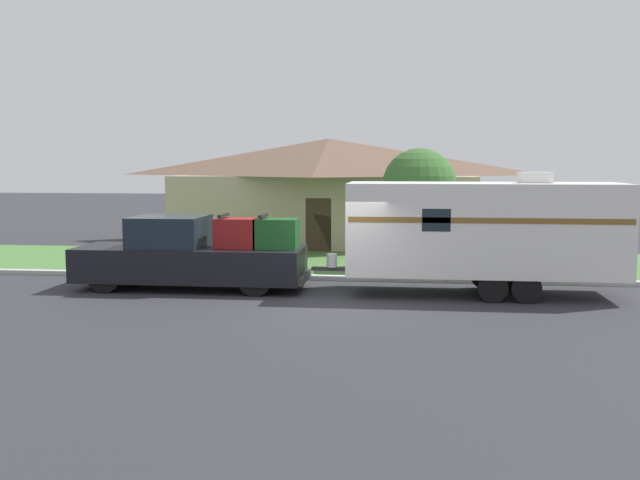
{
  "coord_description": "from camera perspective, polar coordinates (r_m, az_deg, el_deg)",
  "views": [
    {
      "loc": [
        1.69,
        -16.99,
        3.48
      ],
      "look_at": [
        -0.56,
        1.89,
        1.4
      ],
      "focal_mm": 40.0,
      "sensor_mm": 36.0,
      "label": 1
    }
  ],
  "objects": [
    {
      "name": "curb_strip",
      "position": [
        21.09,
        2.11,
        -3.07
      ],
      "size": [
        80.0,
        0.3,
        0.14
      ],
      "color": "#ADADA8",
      "rests_on": "ground_plane"
    },
    {
      "name": "lawn_strip",
      "position": [
        24.69,
        2.8,
        -1.83
      ],
      "size": [
        80.0,
        7.0,
        0.03
      ],
      "color": "#477538",
      "rests_on": "ground_plane"
    },
    {
      "name": "tree_in_yard",
      "position": [
        23.39,
        7.95,
        4.34
      ],
      "size": [
        2.4,
        2.4,
        3.94
      ],
      "color": "brown",
      "rests_on": "ground_plane"
    },
    {
      "name": "travel_trailer",
      "position": [
        19.07,
        12.96,
        0.87
      ],
      "size": [
        8.05,
        2.3,
        3.23
      ],
      "color": "black",
      "rests_on": "ground_plane"
    },
    {
      "name": "pickup_truck",
      "position": [
        19.9,
        -10.11,
        -1.22
      ],
      "size": [
        6.34,
        2.06,
        2.08
      ],
      "color": "black",
      "rests_on": "ground_plane"
    },
    {
      "name": "house_across_street",
      "position": [
        31.17,
        0.68,
        4.13
      ],
      "size": [
        13.2,
        7.97,
        4.5
      ],
      "color": "tan",
      "rests_on": "ground_plane"
    },
    {
      "name": "mailbox",
      "position": [
        22.29,
        19.6,
        -0.66
      ],
      "size": [
        0.48,
        0.2,
        1.22
      ],
      "color": "brown",
      "rests_on": "ground_plane"
    },
    {
      "name": "ground_plane",
      "position": [
        17.42,
        1.09,
        -5.28
      ],
      "size": [
        120.0,
        120.0,
        0.0
      ],
      "primitive_type": "plane",
      "color": "#2D2D33"
    }
  ]
}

